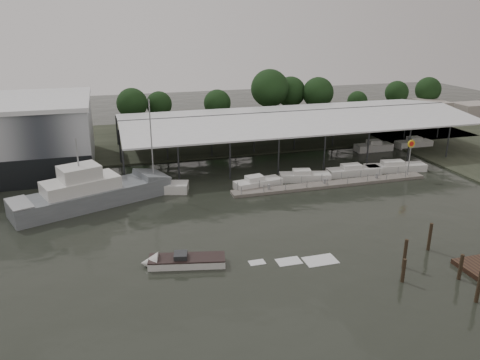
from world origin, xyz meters
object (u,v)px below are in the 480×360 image
object	(u,v)px
speedboat_underway	(180,261)
white_sailboat	(149,187)
shell_fuel_sign	(410,151)
grey_trawler	(92,192)

from	to	relation	value
speedboat_underway	white_sailboat	bearing A→B (deg)	-75.69
shell_fuel_sign	white_sailboat	bearing A→B (deg)	172.84
white_sailboat	shell_fuel_sign	bearing A→B (deg)	8.95
shell_fuel_sign	grey_trawler	size ratio (longest dim) A/B	0.28
shell_fuel_sign	speedboat_underway	bearing A→B (deg)	-155.81
grey_trawler	speedboat_underway	xyz separation A→B (m)	(7.81, -17.74, -1.19)
white_sailboat	speedboat_underway	size ratio (longest dim) A/B	0.67
grey_trawler	white_sailboat	size ratio (longest dim) A/B	1.58
speedboat_underway	grey_trawler	bearing A→B (deg)	-53.96
white_sailboat	grey_trawler	bearing A→B (deg)	-143.43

